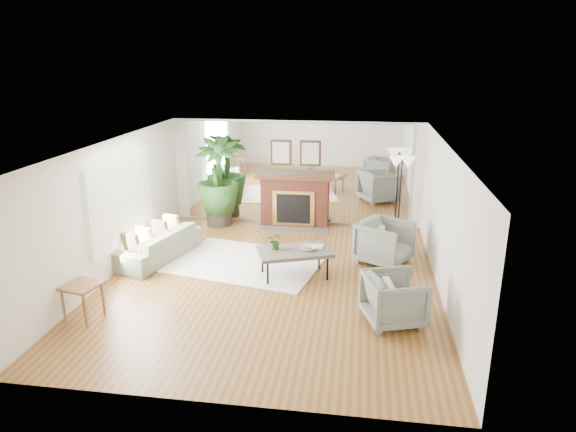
% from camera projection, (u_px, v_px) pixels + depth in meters
% --- Properties ---
extents(ground, '(7.00, 7.00, 0.00)m').
position_uv_depth(ground, '(271.00, 281.00, 9.41)').
color(ground, brown).
rests_on(ground, ground).
extents(wall_left, '(0.02, 7.00, 2.50)m').
position_uv_depth(wall_left, '(111.00, 209.00, 9.45)').
color(wall_left, silver).
rests_on(wall_left, ground).
extents(wall_right, '(0.02, 7.00, 2.50)m').
position_uv_depth(wall_right, '(445.00, 224.00, 8.63)').
color(wall_right, silver).
rests_on(wall_right, ground).
extents(wall_back, '(6.00, 0.02, 2.50)m').
position_uv_depth(wall_back, '(296.00, 173.00, 12.33)').
color(wall_back, silver).
rests_on(wall_back, ground).
extents(mirror_panel, '(5.40, 0.04, 2.40)m').
position_uv_depth(mirror_panel, '(296.00, 173.00, 12.31)').
color(mirror_panel, silver).
rests_on(mirror_panel, wall_back).
extents(window_panel, '(0.04, 2.40, 1.50)m').
position_uv_depth(window_panel, '(121.00, 198.00, 9.79)').
color(window_panel, '#B2E09E').
rests_on(window_panel, wall_left).
extents(fireplace, '(1.85, 0.83, 2.05)m').
position_uv_depth(fireplace, '(295.00, 199.00, 12.29)').
color(fireplace, brown).
rests_on(fireplace, ground).
extents(area_rug, '(3.19, 2.57, 0.03)m').
position_uv_depth(area_rug, '(246.00, 263.00, 10.20)').
color(area_rug, white).
rests_on(area_rug, ground).
extents(coffee_table, '(1.52, 1.20, 0.53)m').
position_uv_depth(coffee_table, '(294.00, 252.00, 9.45)').
color(coffee_table, '#5B5048').
rests_on(coffee_table, ground).
extents(sofa, '(1.30, 2.18, 0.60)m').
position_uv_depth(sofa, '(158.00, 245.00, 10.37)').
color(sofa, gray).
rests_on(sofa, ground).
extents(armchair_back, '(1.28, 1.27, 0.86)m').
position_uv_depth(armchair_back, '(384.00, 242.00, 10.12)').
color(armchair_back, slate).
rests_on(armchair_back, ground).
extents(armchair_front, '(1.09, 1.07, 0.79)m').
position_uv_depth(armchair_front, '(394.00, 299.00, 7.86)').
color(armchair_front, slate).
rests_on(armchair_front, ground).
extents(side_table, '(0.60, 0.60, 0.58)m').
position_uv_depth(side_table, '(82.00, 290.00, 7.94)').
color(side_table, brown).
rests_on(side_table, ground).
extents(potted_ficus, '(1.14, 1.14, 2.13)m').
position_uv_depth(potted_ficus, '(218.00, 179.00, 12.22)').
color(potted_ficus, '#29231E').
rests_on(potted_ficus, ground).
extents(floor_lamp, '(0.59, 0.33, 1.82)m').
position_uv_depth(floor_lamp, '(402.00, 169.00, 11.40)').
color(floor_lamp, black).
rests_on(floor_lamp, ground).
extents(tabletop_plant, '(0.34, 0.30, 0.32)m').
position_uv_depth(tabletop_plant, '(276.00, 241.00, 9.44)').
color(tabletop_plant, '#335D22').
rests_on(tabletop_plant, coffee_table).
extents(fruit_bowl, '(0.33, 0.33, 0.07)m').
position_uv_depth(fruit_bowl, '(308.00, 248.00, 9.43)').
color(fruit_bowl, brown).
rests_on(fruit_bowl, coffee_table).
extents(book, '(0.20, 0.27, 0.02)m').
position_uv_depth(book, '(313.00, 246.00, 9.59)').
color(book, brown).
rests_on(book, coffee_table).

